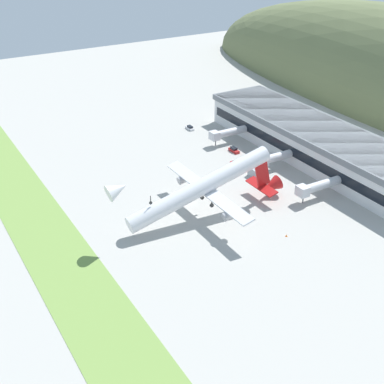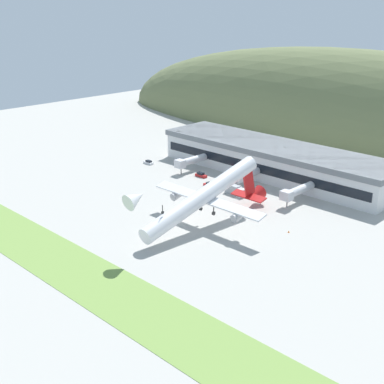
% 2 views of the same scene
% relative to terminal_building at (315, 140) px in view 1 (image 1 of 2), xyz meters
% --- Properties ---
extents(ground_plane, '(377.08, 377.08, 0.00)m').
position_rel_terminal_building_xyz_m(ground_plane, '(5.27, -53.59, -6.22)').
color(ground_plane, '#ADAAA3').
extents(grass_strip_foreground, '(339.37, 16.00, 0.08)m').
position_rel_terminal_building_xyz_m(grass_strip_foreground, '(5.27, -91.86, -6.18)').
color(grass_strip_foreground, '#759947').
rests_on(grass_strip_foreground, ground_plane).
extents(terminal_building, '(90.70, 22.63, 11.00)m').
position_rel_terminal_building_xyz_m(terminal_building, '(0.00, 0.00, 0.00)').
color(terminal_building, silver).
rests_on(terminal_building, ground_plane).
extents(jetway_0, '(3.38, 14.48, 5.43)m').
position_rel_terminal_building_xyz_m(jetway_0, '(-24.31, -18.80, -2.23)').
color(jetway_0, silver).
rests_on(jetway_0, ground_plane).
extents(jetway_1, '(3.38, 12.61, 5.43)m').
position_rel_terminal_building_xyz_m(jetway_1, '(0.60, -17.80, -2.23)').
color(jetway_1, silver).
rests_on(jetway_1, ground_plane).
extents(jetway_2, '(3.38, 15.04, 5.43)m').
position_rel_terminal_building_xyz_m(jetway_2, '(22.32, -19.10, -2.23)').
color(jetway_2, silver).
rests_on(jetway_2, ground_plane).
extents(cargo_airplane, '(38.28, 53.12, 17.17)m').
position_rel_terminal_building_xyz_m(cargo_airplane, '(14.28, -51.94, 2.51)').
color(cargo_airplane, silver).
extents(service_car_0, '(4.58, 1.75, 1.62)m').
position_rel_terminal_building_xyz_m(service_car_0, '(-16.95, -20.53, -5.55)').
color(service_car_0, '#B21E1E').
rests_on(service_car_0, ground_plane).
extents(service_car_1, '(4.33, 1.67, 1.42)m').
position_rel_terminal_building_xyz_m(service_car_1, '(-42.45, -23.11, -5.64)').
color(service_car_1, silver).
rests_on(service_car_1, ground_plane).
extents(service_car_2, '(4.52, 2.06, 1.49)m').
position_rel_terminal_building_xyz_m(service_car_2, '(-7.48, -26.23, -5.61)').
color(service_car_2, '#B21E1E').
rests_on(service_car_2, ground_plane).
extents(fuel_truck, '(7.86, 2.78, 3.08)m').
position_rel_terminal_building_xyz_m(fuel_truck, '(3.71, -26.17, -4.74)').
color(fuel_truck, silver).
rests_on(fuel_truck, ground_plane).
extents(traffic_cone_0, '(0.52, 0.52, 0.58)m').
position_rel_terminal_building_xyz_m(traffic_cone_0, '(33.53, -38.92, -5.94)').
color(traffic_cone_0, orange).
rests_on(traffic_cone_0, ground_plane).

